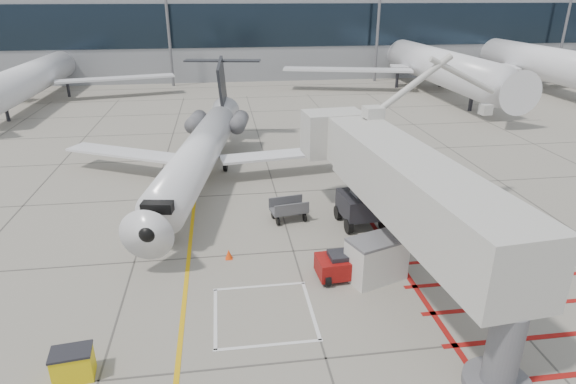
{
  "coord_description": "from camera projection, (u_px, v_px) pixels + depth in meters",
  "views": [
    {
      "loc": [
        -3.29,
        -17.59,
        12.36
      ],
      "look_at": [
        0.0,
        6.0,
        2.5
      ],
      "focal_mm": 30.0,
      "sensor_mm": 36.0,
      "label": 1
    }
  ],
  "objects": [
    {
      "name": "ground_plane",
      "position": [
        307.0,
        296.0,
        21.24
      ],
      "size": [
        260.0,
        260.0,
        0.0
      ],
      "primitive_type": "plane",
      "color": "gray",
      "rests_on": "ground"
    },
    {
      "name": "regional_jet",
      "position": [
        191.0,
        143.0,
        30.42
      ],
      "size": [
        26.04,
        30.69,
        7.19
      ],
      "primitive_type": null,
      "rotation": [
        0.0,
        0.0,
        -0.17
      ],
      "color": "white",
      "rests_on": "ground_plane"
    },
    {
      "name": "jet_bridge",
      "position": [
        416.0,
        204.0,
        20.84
      ],
      "size": [
        10.94,
        20.23,
        7.79
      ],
      "primitive_type": null,
      "rotation": [
        0.0,
        0.0,
        0.09
      ],
      "color": "beige",
      "rests_on": "ground_plane"
    },
    {
      "name": "pushback_tug",
      "position": [
        342.0,
        264.0,
        22.38
      ],
      "size": [
        2.44,
        1.62,
        1.37
      ],
      "primitive_type": null,
      "rotation": [
        0.0,
        0.0,
        0.07
      ],
      "color": "maroon",
      "rests_on": "ground_plane"
    },
    {
      "name": "spill_bin",
      "position": [
        73.0,
        364.0,
        16.52
      ],
      "size": [
        1.41,
        1.02,
        1.14
      ],
      "primitive_type": null,
      "rotation": [
        0.0,
        0.0,
        0.11
      ],
      "color": "yellow",
      "rests_on": "ground_plane"
    },
    {
      "name": "baggage_cart",
      "position": [
        289.0,
        209.0,
        28.12
      ],
      "size": [
        2.27,
        1.65,
        1.31
      ],
      "primitive_type": null,
      "rotation": [
        0.0,
        0.0,
        0.18
      ],
      "color": "#4E4E53",
      "rests_on": "ground_plane"
    },
    {
      "name": "ground_power_unit",
      "position": [
        376.0,
        259.0,
        22.16
      ],
      "size": [
        2.98,
        2.32,
        2.07
      ],
      "primitive_type": null,
      "rotation": [
        0.0,
        0.0,
        0.35
      ],
      "color": "silver",
      "rests_on": "ground_plane"
    },
    {
      "name": "cone_nose",
      "position": [
        229.0,
        254.0,
        24.11
      ],
      "size": [
        0.37,
        0.37,
        0.51
      ],
      "primitive_type": "cone",
      "color": "#FA440D",
      "rests_on": "ground_plane"
    },
    {
      "name": "cone_side",
      "position": [
        285.0,
        208.0,
        29.19
      ],
      "size": [
        0.39,
        0.39,
        0.54
      ],
      "primitive_type": "cone",
      "color": "red",
      "rests_on": "ground_plane"
    },
    {
      "name": "terminal_building",
      "position": [
        294.0,
        26.0,
        83.89
      ],
      "size": [
        180.0,
        28.0,
        14.0
      ],
      "primitive_type": "cube",
      "color": "gray",
      "rests_on": "ground_plane"
    },
    {
      "name": "terminal_glass_band",
      "position": [
        308.0,
        25.0,
        70.66
      ],
      "size": [
        180.0,
        0.1,
        6.0
      ],
      "primitive_type": "cube",
      "color": "black",
      "rests_on": "ground_plane"
    },
    {
      "name": "bg_aircraft_b",
      "position": [
        34.0,
        55.0,
        58.02
      ],
      "size": [
        32.46,
        36.07,
        10.82
      ],
      "primitive_type": null,
      "color": "silver",
      "rests_on": "ground_plane"
    },
    {
      "name": "bg_aircraft_c",
      "position": [
        429.0,
        41.0,
        64.0
      ],
      "size": [
        38.87,
        43.19,
        12.96
      ],
      "primitive_type": null,
      "color": "silver",
      "rests_on": "ground_plane"
    },
    {
      "name": "bg_aircraft_d",
      "position": [
        535.0,
        39.0,
        65.95
      ],
      "size": [
        38.94,
        43.27,
        12.98
      ],
      "primitive_type": null,
      "color": "silver",
      "rests_on": "ground_plane"
    }
  ]
}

